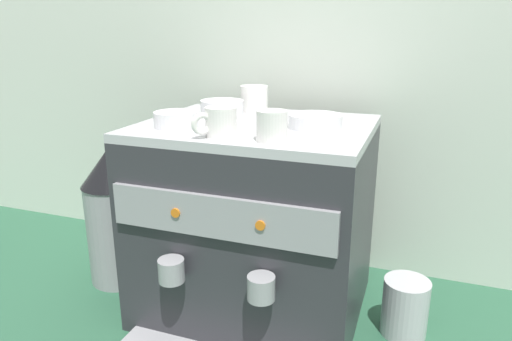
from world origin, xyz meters
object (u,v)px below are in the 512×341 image
at_px(espresso_machine, 255,220).
at_px(ceramic_bowl_2, 222,109).
at_px(ceramic_cup_2, 272,126).
at_px(ceramic_bowl_0, 176,120).
at_px(ceramic_cup_1, 254,98).
at_px(coffee_grinder, 116,213).
at_px(milk_pitcher, 405,307).
at_px(ceramic_bowl_1, 316,121).
at_px(ceramic_cup_0, 219,122).

xyz_separation_m(espresso_machine, ceramic_bowl_2, (-0.11, 0.06, 0.26)).
height_order(ceramic_cup_2, ceramic_bowl_0, ceramic_cup_2).
distance_m(ceramic_cup_1, ceramic_bowl_0, 0.27).
relative_size(espresso_machine, ceramic_bowl_0, 5.39).
bearing_deg(coffee_grinder, ceramic_cup_2, -16.41).
bearing_deg(ceramic_cup_1, ceramic_cup_2, -63.97).
bearing_deg(milk_pitcher, espresso_machine, -178.31).
bearing_deg(milk_pitcher, coffee_grinder, -179.08).
distance_m(ceramic_bowl_2, milk_pitcher, 0.65).
distance_m(ceramic_cup_1, coffee_grinder, 0.50).
xyz_separation_m(ceramic_cup_1, coffee_grinder, (-0.35, -0.16, -0.32)).
bearing_deg(ceramic_bowl_1, ceramic_bowl_0, -160.90).
bearing_deg(coffee_grinder, milk_pitcher, 0.92).
bearing_deg(ceramic_cup_2, espresso_machine, 120.59).
bearing_deg(milk_pitcher, ceramic_cup_0, -157.75).
xyz_separation_m(ceramic_bowl_0, coffee_grinder, (-0.26, 0.09, -0.30)).
bearing_deg(ceramic_bowl_2, ceramic_cup_2, -46.56).
height_order(ceramic_bowl_0, ceramic_bowl_1, ceramic_bowl_0).
relative_size(ceramic_cup_0, ceramic_bowl_0, 0.86).
distance_m(ceramic_bowl_0, ceramic_bowl_2, 0.16).
xyz_separation_m(ceramic_cup_1, ceramic_bowl_2, (-0.05, -0.10, -0.01)).
xyz_separation_m(espresso_machine, ceramic_cup_1, (-0.06, 0.16, 0.28)).
bearing_deg(coffee_grinder, ceramic_bowl_2, 11.81).
bearing_deg(milk_pitcher, ceramic_bowl_1, -179.14).
bearing_deg(coffee_grinder, ceramic_cup_1, 24.71).
xyz_separation_m(ceramic_bowl_0, milk_pitcher, (0.53, 0.11, -0.43)).
height_order(ceramic_bowl_1, milk_pitcher, ceramic_bowl_1).
height_order(ceramic_cup_2, milk_pitcher, ceramic_cup_2).
height_order(ceramic_cup_1, ceramic_bowl_2, ceramic_cup_1).
xyz_separation_m(espresso_machine, ceramic_bowl_1, (0.14, 0.01, 0.26)).
relative_size(espresso_machine, ceramic_bowl_2, 5.01).
bearing_deg(ceramic_cup_1, coffee_grinder, -155.29).
relative_size(ceramic_cup_0, ceramic_bowl_2, 0.80).
bearing_deg(ceramic_cup_0, coffee_grinder, 159.23).
relative_size(ceramic_cup_1, coffee_grinder, 0.27).
height_order(coffee_grinder, milk_pitcher, coffee_grinder).
bearing_deg(coffee_grinder, ceramic_bowl_0, -19.68).
bearing_deg(espresso_machine, ceramic_cup_1, 111.41).
height_order(ceramic_cup_2, ceramic_bowl_1, ceramic_cup_2).
distance_m(ceramic_bowl_0, coffee_grinder, 0.41).
bearing_deg(espresso_machine, ceramic_bowl_1, 3.05).
relative_size(ceramic_bowl_1, ceramic_bowl_2, 1.12).
height_order(ceramic_cup_0, ceramic_cup_1, ceramic_cup_1).
bearing_deg(ceramic_cup_1, espresso_machine, -68.59).
xyz_separation_m(espresso_machine, milk_pitcher, (0.37, 0.01, -0.17)).
bearing_deg(espresso_machine, milk_pitcher, 1.69).
bearing_deg(ceramic_bowl_0, ceramic_bowl_2, 74.75).
xyz_separation_m(espresso_machine, ceramic_cup_2, (0.09, -0.15, 0.27)).
xyz_separation_m(ceramic_cup_0, ceramic_cup_1, (-0.04, 0.31, 0.00)).
relative_size(espresso_machine, coffee_grinder, 1.37).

